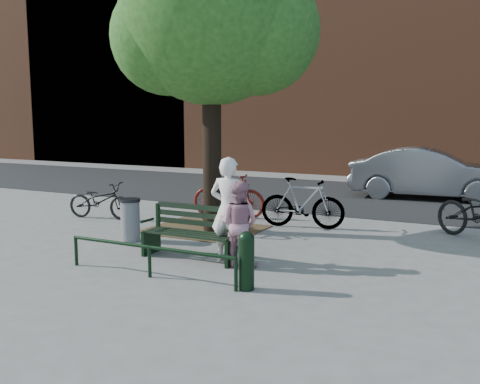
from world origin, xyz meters
The scene contains 16 objects.
ground centered at (0.00, 0.00, 0.00)m, with size 90.00×90.00×0.00m, color gray.
dirt_pit centered at (-1.00, 2.20, 0.01)m, with size 2.40×2.00×0.02m, color brown.
road centered at (0.00, 8.50, 0.01)m, with size 40.00×7.00×0.01m, color black.
townhouse_row centered at (0.17, 16.00, 6.25)m, with size 45.00×4.00×14.00m.
park_bench centered at (0.00, 0.08, 0.48)m, with size 1.74×0.54×0.97m.
guard_railing centered at (0.00, -1.20, 0.40)m, with size 3.06×0.06×0.51m.
street_tree centered at (-0.75, 2.20, 4.42)m, with size 4.20×3.80×6.50m.
person_left centered at (0.67, 0.15, 0.90)m, with size 0.66×0.43×1.81m, color white.
person_right centered at (0.95, -0.02, 0.72)m, with size 0.70×0.54×1.44m, color #B57D8C.
bollard centered at (1.60, -1.06, 0.46)m, with size 0.23×0.23×0.86m.
litter_bin centered at (-1.80, 0.64, 0.43)m, with size 0.42×0.42×0.85m.
bicycle_a centered at (-3.93, 2.20, 0.45)m, with size 0.59×1.70×0.89m, color black.
bicycle_b centered at (-1.22, 3.74, 0.56)m, with size 0.53×1.86×1.12m, color #56120C.
bicycle_c centered at (-0.55, 2.31, 0.47)m, with size 0.62×1.79×0.94m, color black.
bicycle_d centered at (0.85, 3.37, 0.56)m, with size 0.53×1.88×1.13m, color gray.
parked_car centered at (2.82, 9.06, 0.76)m, with size 1.62×4.64×1.53m, color slate.
Camera 1 is at (4.84, -7.76, 2.48)m, focal length 40.00 mm.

